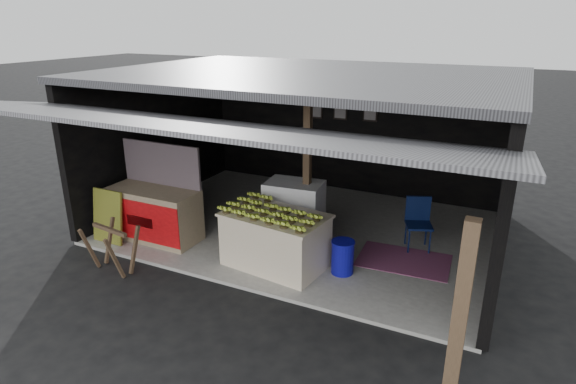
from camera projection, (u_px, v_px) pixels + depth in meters
The scene contains 13 objects.
ground at pixel (238, 289), 7.36m from camera, with size 80.00×80.00×0.00m, color black.
concrete_slab at pixel (305, 227), 9.47m from camera, with size 7.00×5.00×0.06m, color gray.
shophouse at pixel (313, 120), 9.03m from camera, with size 7.40×7.29×3.02m.
banana_table at pixel (275, 240), 7.80m from camera, with size 1.75×1.20×0.91m.
banana_pile at pixel (275, 209), 7.61m from camera, with size 1.52×0.91×0.18m, color yellow, non-canonical shape.
white_crate at pixel (294, 211), 8.69m from camera, with size 1.06×0.77×1.11m.
neighbor_stall at pixel (154, 211), 8.78m from camera, with size 1.69×0.77×1.74m.
green_signboard at pixel (108, 216), 8.64m from camera, with size 0.65×0.04×0.98m, color black.
sawhorse at pixel (111, 244), 7.72m from camera, with size 0.79×0.76×0.77m.
water_barrel at pixel (343, 258), 7.63m from camera, with size 0.35×0.35×0.52m, color #0D0D91.
plastic_chair at pixel (418, 218), 8.41m from camera, with size 0.56×0.56×0.92m.
magenta_rug at pixel (404, 260), 8.10m from camera, with size 1.50×1.00×0.01m, color #6A1748.
picture_frames at pixel (342, 111), 10.92m from camera, with size 1.62×0.04×0.46m.
Camera 1 is at (3.49, -5.44, 3.90)m, focal length 30.00 mm.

